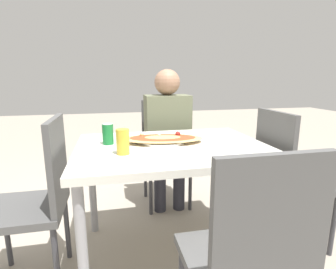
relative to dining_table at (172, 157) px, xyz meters
The scene contains 10 objects.
ground_plane 0.66m from the dining_table, ahead, with size 14.00×14.00×0.00m, color #9E9384.
dining_table is the anchor object (origin of this frame).
chair_far_seated 0.78m from the dining_table, 81.71° to the left, with size 0.40×0.40×0.93m.
chair_near_camera 0.78m from the dining_table, 82.97° to the right, with size 0.40×0.40×0.93m.
chair_side_left 0.76m from the dining_table, behind, with size 0.40×0.40×0.93m.
chair_side_right 0.76m from the dining_table, ahead, with size 0.40×0.40×0.93m.
person_seated 0.65m from the dining_table, 80.21° to the left, with size 0.37×0.26×1.19m.
pizza_main 0.13m from the dining_table, 118.69° to the left, with size 0.53×0.32×0.06m.
soda_can 0.41m from the dining_table, 164.42° to the left, with size 0.07×0.07×0.12m.
drink_glass 0.35m from the dining_table, 156.84° to the right, with size 0.07×0.07×0.13m.
Camera 1 is at (-0.35, -1.48, 1.13)m, focal length 28.00 mm.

